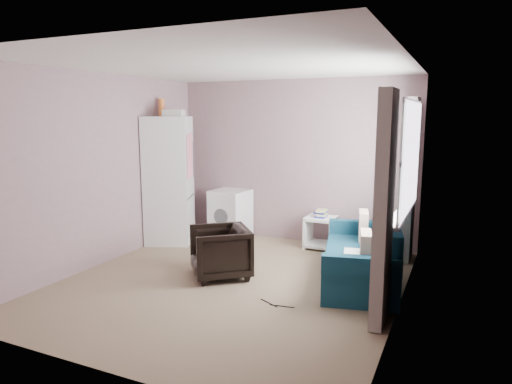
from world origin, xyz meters
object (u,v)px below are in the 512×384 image
fridge (169,179)px  sofa (364,259)px  armchair (220,250)px  side_table (321,230)px  washing_machine (230,213)px

fridge → sofa: bearing=-32.1°
armchair → side_table: armchair is taller
washing_machine → sofa: sofa is taller
armchair → fridge: bearing=-165.4°
armchair → washing_machine: size_ratio=0.89×
fridge → washing_machine: bearing=18.4°
side_table → sofa: bearing=-52.9°
fridge → side_table: (2.25, 0.62, -0.71)m
side_table → washing_machine: bearing=179.6°
armchair → side_table: 1.86m
armchair → washing_machine: bearing=164.4°
fridge → sofa: size_ratio=1.17×
sofa → side_table: bearing=114.5°
sofa → washing_machine: bearing=141.4°
fridge → side_table: 2.44m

